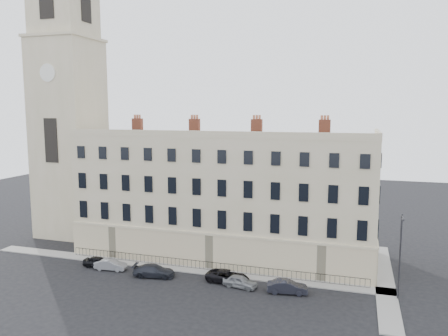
{
  "coord_description": "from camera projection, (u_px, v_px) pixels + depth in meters",
  "views": [
    {
      "loc": [
        9.77,
        -39.5,
        18.08
      ],
      "look_at": [
        -5.5,
        10.0,
        11.19
      ],
      "focal_mm": 35.0,
      "sensor_mm": 36.0,
      "label": 1
    }
  ],
  "objects": [
    {
      "name": "car_b",
      "position": [
        111.0,
        265.0,
        49.67
      ],
      "size": [
        3.77,
        1.63,
        1.21
      ],
      "primitive_type": "imported",
      "rotation": [
        0.0,
        0.0,
        1.67
      ],
      "color": "gray",
      "rests_on": "ground"
    },
    {
      "name": "car_a",
      "position": [
        99.0,
        262.0,
        50.52
      ],
      "size": [
        3.64,
        1.55,
        1.23
      ],
      "primitive_type": "imported",
      "rotation": [
        0.0,
        0.0,
        1.6
      ],
      "color": "black",
      "rests_on": "ground"
    },
    {
      "name": "car_f",
      "position": [
        287.0,
        287.0,
        43.3
      ],
      "size": [
        4.18,
        1.99,
        1.32
      ],
      "primitive_type": "imported",
      "rotation": [
        0.0,
        0.0,
        1.72
      ],
      "color": "black",
      "rests_on": "ground"
    },
    {
      "name": "church_tower",
      "position": [
        68.0,
        106.0,
        62.21
      ],
      "size": [
        8.0,
        8.13,
        44.0
      ],
      "color": "#BFB48E",
      "rests_on": "ground"
    },
    {
      "name": "car_c",
      "position": [
        154.0,
        271.0,
        47.62
      ],
      "size": [
        4.81,
        2.6,
        1.32
      ],
      "primitive_type": "imported",
      "rotation": [
        0.0,
        0.0,
        1.74
      ],
      "color": "#23252E",
      "rests_on": "ground"
    },
    {
      "name": "car_e",
      "position": [
        240.0,
        282.0,
        44.75
      ],
      "size": [
        3.79,
        1.98,
        1.23
      ],
      "primitive_type": "imported",
      "rotation": [
        0.0,
        0.0,
        1.42
      ],
      "color": "gray",
      "rests_on": "ground"
    },
    {
      "name": "terrace",
      "position": [
        225.0,
        195.0,
        54.74
      ],
      "size": [
        36.22,
        12.22,
        17.0
      ],
      "color": "#BFB48E",
      "rests_on": "ground"
    },
    {
      "name": "railings",
      "position": [
        208.0,
        266.0,
        49.45
      ],
      "size": [
        35.0,
        0.04,
        0.96
      ],
      "color": "black",
      "rests_on": "ground"
    },
    {
      "name": "streetlamp",
      "position": [
        400.0,
        253.0,
        41.25
      ],
      "size": [
        0.23,
        1.82,
        8.4
      ],
      "rotation": [
        0.0,
        0.0,
        0.03
      ],
      "color": "#2D2D32",
      "rests_on": "ground"
    },
    {
      "name": "pavement_terrace",
      "position": [
        174.0,
        267.0,
        50.3
      ],
      "size": [
        48.0,
        2.0,
        0.12
      ],
      "primitive_type": "cube",
      "color": "gray",
      "rests_on": "ground"
    },
    {
      "name": "ground",
      "position": [
        248.0,
        296.0,
        42.65
      ],
      "size": [
        160.0,
        160.0,
        0.0
      ],
      "primitive_type": "plane",
      "color": "black",
      "rests_on": "ground"
    },
    {
      "name": "pavement_east_return",
      "position": [
        384.0,
        281.0,
        46.42
      ],
      "size": [
        2.0,
        24.0,
        0.12
      ],
      "primitive_type": "cube",
      "color": "gray",
      "rests_on": "ground"
    },
    {
      "name": "car_d",
      "position": [
        228.0,
        277.0,
        45.98
      ],
      "size": [
        4.9,
        2.73,
        1.3
      ],
      "primitive_type": "imported",
      "rotation": [
        0.0,
        0.0,
        1.44
      ],
      "color": "black",
      "rests_on": "ground"
    }
  ]
}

